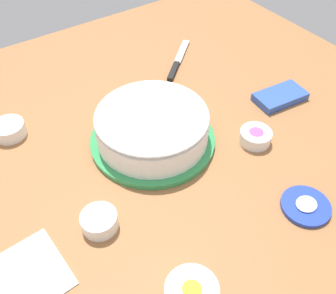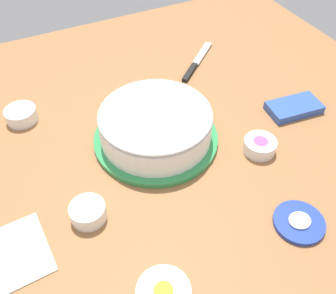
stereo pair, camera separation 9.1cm
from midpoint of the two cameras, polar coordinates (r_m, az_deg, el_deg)
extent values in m
plane|color=#936038|center=(0.91, -1.64, -3.06)|extent=(1.54, 1.54, 0.00)
cylinder|color=#339351|center=(0.97, -4.79, 1.12)|extent=(0.32, 0.32, 0.01)
cylinder|color=#DBB77A|center=(0.94, -4.92, 2.57)|extent=(0.26, 0.26, 0.05)
cylinder|color=white|center=(0.94, -4.94, 2.79)|extent=(0.28, 0.28, 0.06)
ellipsoid|color=white|center=(0.91, -5.10, 4.73)|extent=(0.28, 0.28, 0.04)
cylinder|color=#233DAD|center=(0.87, 17.29, -8.70)|extent=(0.11, 0.11, 0.01)
ellipsoid|color=white|center=(0.86, 17.40, -8.39)|extent=(0.05, 0.04, 0.01)
cube|color=silver|center=(1.29, 0.05, 14.17)|extent=(0.12, 0.11, 0.00)
cube|color=black|center=(1.20, -1.38, 11.30)|extent=(0.08, 0.08, 0.01)
cylinder|color=white|center=(1.07, -25.14, 2.28)|extent=(0.08, 0.08, 0.04)
cylinder|color=blue|center=(1.08, -25.10, 2.19)|extent=(0.07, 0.07, 0.01)
ellipsoid|color=blue|center=(1.07, -25.22, 2.46)|extent=(0.06, 0.06, 0.02)
cylinder|color=white|center=(0.82, -13.53, -11.04)|extent=(0.08, 0.08, 0.04)
cylinder|color=pink|center=(0.82, -13.54, -11.01)|extent=(0.06, 0.06, 0.01)
ellipsoid|color=pink|center=(0.81, -13.62, -10.74)|extent=(0.05, 0.05, 0.02)
cylinder|color=white|center=(0.73, -0.24, -21.43)|extent=(0.10, 0.10, 0.03)
cylinder|color=yellow|center=(0.72, -0.24, -21.37)|extent=(0.08, 0.08, 0.01)
ellipsoid|color=yellow|center=(0.72, -0.24, -21.15)|extent=(0.07, 0.07, 0.02)
cylinder|color=white|center=(0.97, 10.48, 1.41)|extent=(0.08, 0.08, 0.03)
cylinder|color=#B251C6|center=(0.97, 10.50, 1.53)|extent=(0.07, 0.07, 0.01)
ellipsoid|color=#B251C6|center=(0.97, 10.56, 1.83)|extent=(0.06, 0.06, 0.02)
cube|color=#2D51B2|center=(1.12, 14.37, 7.28)|extent=(0.15, 0.10, 0.02)
cube|color=white|center=(0.82, -24.06, -17.64)|extent=(0.16, 0.16, 0.01)
camera|label=1|loc=(0.05, -92.87, -2.95)|focal=40.36mm
camera|label=2|loc=(0.05, 87.13, 2.95)|focal=40.36mm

